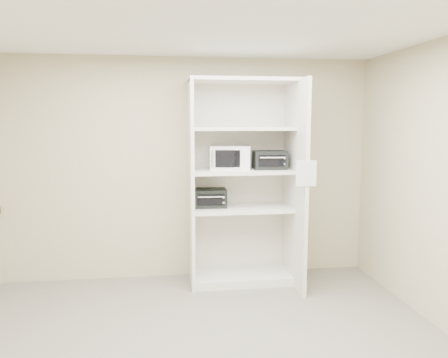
{
  "coord_description": "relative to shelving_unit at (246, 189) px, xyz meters",
  "views": [
    {
      "loc": [
        -0.27,
        -3.35,
        1.94
      ],
      "look_at": [
        0.37,
        1.42,
        1.3
      ],
      "focal_mm": 35.0,
      "sensor_mm": 36.0,
      "label": 1
    }
  ],
  "objects": [
    {
      "name": "ceiling",
      "position": [
        -0.67,
        -1.7,
        1.57
      ],
      "size": [
        4.5,
        4.0,
        0.01
      ],
      "primitive_type": "cube",
      "color": "white"
    },
    {
      "name": "wall_back",
      "position": [
        -0.67,
        0.3,
        0.22
      ],
      "size": [
        4.5,
        0.02,
        2.7
      ],
      "primitive_type": "cube",
      "color": "tan",
      "rests_on": "ground"
    },
    {
      "name": "wall_front",
      "position": [
        -0.67,
        -3.7,
        0.22
      ],
      "size": [
        4.5,
        0.02,
        2.7
      ],
      "primitive_type": "cube",
      "color": "tan",
      "rests_on": "ground"
    },
    {
      "name": "shelving_unit",
      "position": [
        0.0,
        0.0,
        0.0
      ],
      "size": [
        1.24,
        0.92,
        2.42
      ],
      "color": "white",
      "rests_on": "floor"
    },
    {
      "name": "microwave",
      "position": [
        -0.18,
        0.06,
        0.38
      ],
      "size": [
        0.5,
        0.41,
        0.28
      ],
      "primitive_type": "cube",
      "rotation": [
        0.0,
        0.0,
        -0.13
      ],
      "color": "white",
      "rests_on": "shelving_unit"
    },
    {
      "name": "toaster_oven_upper",
      "position": [
        0.29,
        -0.01,
        0.35
      ],
      "size": [
        0.39,
        0.3,
        0.22
      ],
      "primitive_type": "cube",
      "rotation": [
        0.0,
        0.0,
        -0.05
      ],
      "color": "black",
      "rests_on": "shelving_unit"
    },
    {
      "name": "toaster_oven_lower",
      "position": [
        -0.42,
        0.05,
        -0.1
      ],
      "size": [
        0.39,
        0.3,
        0.21
      ],
      "primitive_type": "cube",
      "rotation": [
        0.0,
        0.0,
        -0.03
      ],
      "color": "black",
      "rests_on": "shelving_unit"
    },
    {
      "name": "paper_sign",
      "position": [
        0.54,
        -0.63,
        0.26
      ],
      "size": [
        0.21,
        0.02,
        0.27
      ],
      "primitive_type": "cube",
      "rotation": [
        0.0,
        0.0,
        -0.08
      ],
      "color": "white",
      "rests_on": "shelving_unit"
    }
  ]
}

